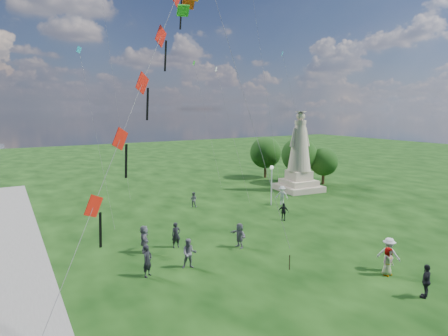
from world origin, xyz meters
TOP-DOWN VIEW (x-y plane):
  - statue at (15.72, 19.19)m, footprint 4.94×4.94m
  - lamppost at (8.81, 15.44)m, footprint 0.36×0.36m
  - tree_row at (18.62, 23.95)m, footprint 7.39×11.25m
  - person_0 at (-6.95, 6.42)m, footprint 0.80×0.74m
  - person_1 at (-4.44, 6.23)m, footprint 1.02×0.84m
  - person_2 at (5.46, 0.04)m, footprint 1.17×1.41m
  - person_3 at (4.18, -3.00)m, footprint 1.14×0.82m
  - person_4 at (4.80, -0.38)m, footprint 0.83×0.54m
  - person_5 at (-5.94, 9.93)m, footprint 1.23×1.86m
  - person_6 at (-3.77, 9.71)m, footprint 0.67×0.46m
  - person_7 at (1.96, 18.74)m, footprint 0.83×0.78m
  - person_8 at (9.92, 15.14)m, footprint 1.24×1.30m
  - person_9 at (6.59, 10.91)m, footprint 0.92×0.96m
  - person_11 at (-0.05, 7.54)m, footprint 0.80×1.63m
  - red_kite_train at (-7.08, 4.61)m, footprint 10.71×9.35m
  - small_kites at (2.87, 23.01)m, footprint 32.38×18.46m

SIDE VIEW (x-z plane):
  - person_7 at x=1.96m, z-range 0.00..1.46m
  - person_9 at x=6.59m, z-range 0.00..1.51m
  - person_4 at x=4.80m, z-range 0.00..1.64m
  - person_11 at x=-0.05m, z-range 0.00..1.71m
  - person_3 at x=4.18m, z-range 0.00..1.74m
  - person_6 at x=-3.77m, z-range 0.00..1.75m
  - person_1 at x=-4.44m, z-range 0.00..1.80m
  - person_0 at x=-6.95m, z-range 0.00..1.84m
  - person_8 at x=9.92m, z-range 0.00..1.84m
  - person_5 at x=-5.94m, z-range 0.00..1.85m
  - person_2 at x=5.46m, z-range 0.00..1.95m
  - lamppost at x=8.81m, z-range 0.87..4.81m
  - tree_row at x=18.62m, z-range 0.47..6.33m
  - statue at x=15.72m, z-range -1.11..7.98m
  - red_kite_train at x=-7.08m, z-range 2.19..20.45m
  - small_kites at x=2.87m, z-range 1.64..25.52m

